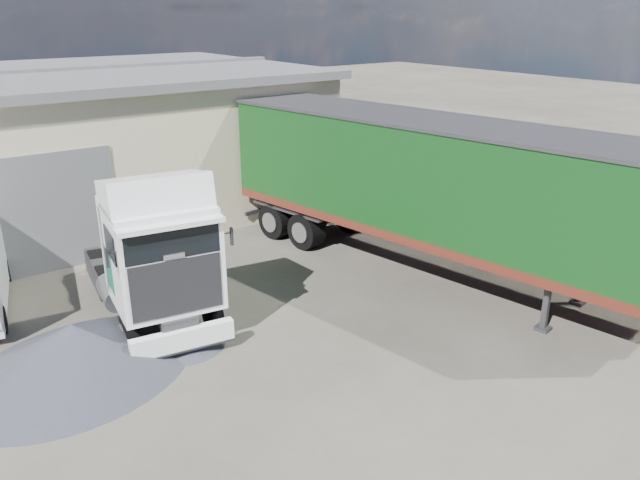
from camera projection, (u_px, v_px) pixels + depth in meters
ground at (298, 402)px, 12.65m from camera, size 120.00×120.00×0.00m
brick_boundary_wall at (459, 187)px, 23.16m from camera, size 0.35×26.00×2.50m
tractor_unit at (156, 260)px, 15.21m from camera, size 3.23×6.43×4.12m
box_trailer at (425, 180)px, 18.11m from camera, size 5.02×14.07×4.58m
gravel_heap at (71, 351)px, 13.51m from camera, size 7.52×7.07×1.14m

